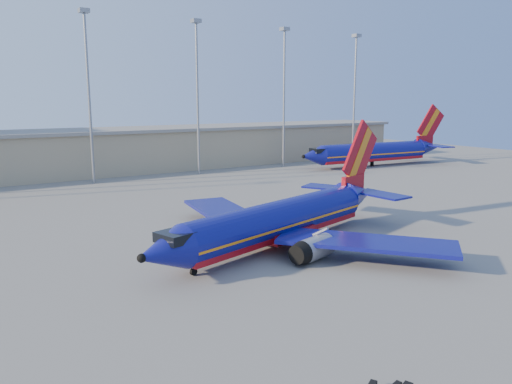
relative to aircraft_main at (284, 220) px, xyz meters
The scene contains 5 objects.
ground 3.02m from the aircraft_main, 126.38° to the left, with size 220.00×220.00×0.00m, color slate.
terminal_building 60.02m from the aircraft_main, 81.34° to the left, with size 122.00×16.00×8.50m.
light_mast_row 49.80m from the aircraft_main, 85.12° to the left, with size 101.60×1.60×28.65m.
aircraft_main is the anchor object (origin of this frame).
aircraft_second 64.03m from the aircraft_main, 36.04° to the left, with size 38.75×15.05×13.12m.
Camera 1 is at (-27.16, -40.09, 14.26)m, focal length 35.00 mm.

